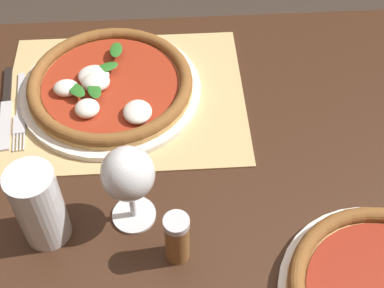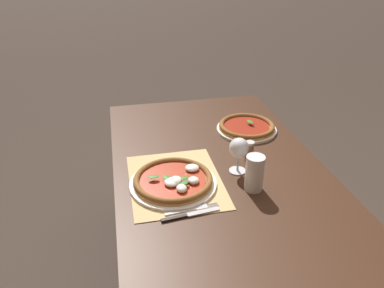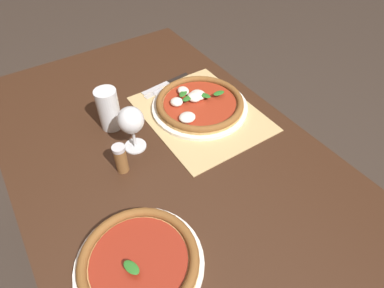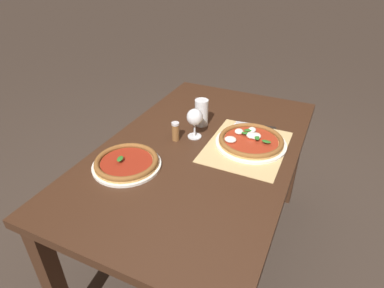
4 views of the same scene
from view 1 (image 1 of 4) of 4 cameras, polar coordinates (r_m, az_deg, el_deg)
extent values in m
cube|color=#382114|center=(0.92, -1.20, -4.62)|extent=(1.48, 0.89, 0.04)
cube|color=tan|center=(1.04, -7.13, 4.98)|extent=(0.45, 0.36, 0.00)
cylinder|color=silver|center=(1.04, -8.59, 5.71)|extent=(0.34, 0.34, 0.01)
cylinder|color=tan|center=(1.03, -8.66, 6.15)|extent=(0.31, 0.31, 0.01)
torus|color=brown|center=(1.03, -8.72, 6.54)|extent=(0.31, 0.31, 0.02)
cylinder|color=maroon|center=(1.03, -8.70, 6.41)|extent=(0.26, 0.26, 0.00)
ellipsoid|color=silver|center=(1.02, -10.23, 6.54)|extent=(0.05, 0.05, 0.03)
ellipsoid|color=silver|center=(1.04, -10.44, 7.20)|extent=(0.06, 0.05, 0.02)
ellipsoid|color=silver|center=(0.98, -11.12, 3.75)|extent=(0.04, 0.04, 0.03)
ellipsoid|color=silver|center=(0.96, -5.83, 3.43)|extent=(0.05, 0.06, 0.02)
ellipsoid|color=silver|center=(1.02, -13.30, 5.83)|extent=(0.05, 0.04, 0.03)
ellipsoid|color=#286B23|center=(1.00, -10.38, 5.69)|extent=(0.03, 0.05, 0.00)
ellipsoid|color=#286B23|center=(1.04, -9.06, 8.11)|extent=(0.05, 0.04, 0.00)
ellipsoid|color=#286B23|center=(1.07, -8.11, 9.93)|extent=(0.03, 0.05, 0.00)
ellipsoid|color=#286B23|center=(1.00, -12.22, 5.66)|extent=(0.05, 0.05, 0.00)
cylinder|color=silver|center=(0.87, -6.19, -7.52)|extent=(0.07, 0.07, 0.00)
cylinder|color=silver|center=(0.84, -6.39, -6.23)|extent=(0.01, 0.01, 0.06)
ellipsoid|color=silver|center=(0.78, -6.87, -3.16)|extent=(0.08, 0.08, 0.08)
ellipsoid|color=#AD5B14|center=(0.78, -6.80, -3.61)|extent=(0.07, 0.07, 0.05)
cylinder|color=silver|center=(0.82, -16.00, -6.37)|extent=(0.07, 0.07, 0.15)
cylinder|color=black|center=(0.83, -15.79, -6.92)|extent=(0.07, 0.07, 0.12)
cylinder|color=silver|center=(0.78, -16.81, -4.26)|extent=(0.07, 0.07, 0.02)
cube|color=#B7B7BC|center=(1.08, -17.79, 5.10)|extent=(0.02, 0.12, 0.00)
cube|color=#B7B7BC|center=(1.02, -17.93, 1.98)|extent=(0.03, 0.05, 0.00)
cylinder|color=#B7B7BC|center=(1.00, -18.51, 0.11)|extent=(0.01, 0.04, 0.00)
cylinder|color=#B7B7BC|center=(1.00, -18.18, 0.16)|extent=(0.01, 0.04, 0.00)
cylinder|color=#B7B7BC|center=(0.99, -17.84, 0.20)|extent=(0.01, 0.04, 0.00)
cylinder|color=#B7B7BC|center=(0.99, -17.51, 0.25)|extent=(0.01, 0.04, 0.00)
cube|color=black|center=(1.11, -19.06, 5.99)|extent=(0.02, 0.10, 0.01)
cube|color=#B7B7BC|center=(1.03, -19.31, 1.89)|extent=(0.03, 0.12, 0.00)
cylinder|color=brown|center=(0.79, -1.60, -10.25)|extent=(0.04, 0.04, 0.08)
cylinder|color=#BCBCC1|center=(0.75, -1.68, -8.41)|extent=(0.04, 0.04, 0.01)
camera|label=2|loc=(1.62, -72.04, 26.72)|focal=35.00mm
camera|label=3|loc=(0.67, 75.35, 17.72)|focal=30.00mm
camera|label=4|loc=(1.60, 61.08, 35.22)|focal=30.00mm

